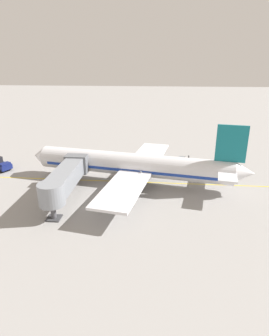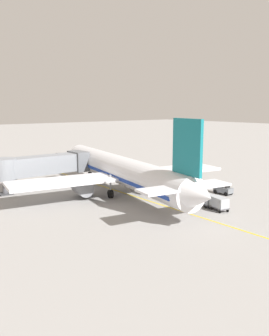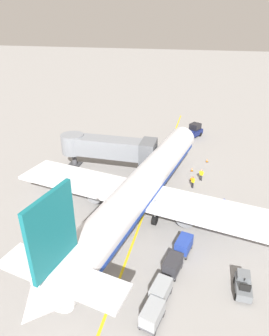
{
  "view_description": "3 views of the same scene",
  "coord_description": "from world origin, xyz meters",
  "views": [
    {
      "loc": [
        -44.54,
        -2.96,
        19.13
      ],
      "look_at": [
        -0.45,
        1.01,
        2.68
      ],
      "focal_mm": 30.72,
      "sensor_mm": 36.0,
      "label": 1
    },
    {
      "loc": [
        -28.1,
        -36.46,
        11.75
      ],
      "look_at": [
        1.62,
        0.53,
        3.37
      ],
      "focal_mm": 37.25,
      "sensor_mm": 36.0,
      "label": 2
    },
    {
      "loc": [
        5.73,
        -26.63,
        20.06
      ],
      "look_at": [
        -2.79,
        7.25,
        2.24
      ],
      "focal_mm": 31.51,
      "sensor_mm": 36.0,
      "label": 3
    }
  ],
  "objects": [
    {
      "name": "baggage_tug_trailing",
      "position": [
        10.16,
        -8.03,
        0.71
      ],
      "size": [
        1.28,
        2.5,
        1.62
      ],
      "color": "slate",
      "rests_on": "ground"
    },
    {
      "name": "pushback_tractor",
      "position": [
        3.54,
        26.77,
        1.1
      ],
      "size": [
        3.95,
        4.92,
        2.4
      ],
      "color": "navy",
      "rests_on": "ground"
    },
    {
      "name": "ground_crew_wing_walker",
      "position": [
        5.94,
        10.07,
        0.95
      ],
      "size": [
        0.71,
        0.36,
        1.69
      ],
      "color": "#232328",
      "rests_on": "ground"
    },
    {
      "name": "ground_crew_marshaller",
      "position": [
        3.86,
        3.57,
        0.95
      ],
      "size": [
        0.39,
        0.69,
        1.69
      ],
      "color": "#232328",
      "rests_on": "ground"
    },
    {
      "name": "safety_cone_nose_right",
      "position": [
        4.56,
        12.59,
        0.29
      ],
      "size": [
        0.36,
        0.36,
        0.59
      ],
      "color": "black",
      "rests_on": "ground"
    },
    {
      "name": "baggage_cart_third_in_train",
      "position": [
        3.76,
        -10.36,
        0.95
      ],
      "size": [
        1.75,
        2.98,
        1.58
      ],
      "color": "#4C4C51",
      "rests_on": "ground"
    },
    {
      "name": "ground_crew_loader",
      "position": [
        4.96,
        7.78,
        0.95
      ],
      "size": [
        0.58,
        0.57,
        1.69
      ],
      "color": "#232328",
      "rests_on": "ground"
    },
    {
      "name": "ground_plane",
      "position": [
        0.0,
        0.0,
        0.0
      ],
      "size": [
        400.0,
        400.0,
        0.0
      ],
      "primitive_type": "plane",
      "color": "gray"
    },
    {
      "name": "parked_airliner",
      "position": [
        -0.4,
        1.07,
        3.19
      ],
      "size": [
        30.45,
        37.21,
        10.63
      ],
      "color": "silver",
      "rests_on": "ground"
    },
    {
      "name": "baggage_cart_second_in_train",
      "position": [
        4.32,
        -7.38,
        0.95
      ],
      "size": [
        1.75,
        2.98,
        1.58
      ],
      "color": "#4C4C51",
      "rests_on": "ground"
    },
    {
      "name": "jet_bridge",
      "position": [
        -7.56,
        10.36,
        3.45
      ],
      "size": [
        14.07,
        3.5,
        4.98
      ],
      "color": "gray",
      "rests_on": "ground"
    },
    {
      "name": "gate_lead_in_line",
      "position": [
        0.0,
        0.0,
        0.0
      ],
      "size": [
        0.24,
        80.0,
        0.01
      ],
      "primitive_type": "cube",
      "color": "gold",
      "rests_on": "ground"
    },
    {
      "name": "safety_cone_wing_tip",
      "position": [
        4.65,
        9.87,
        0.29
      ],
      "size": [
        0.36,
        0.36,
        0.59
      ],
      "color": "black",
      "rests_on": "ground"
    },
    {
      "name": "baggage_cart_front",
      "position": [
        5.01,
        -4.61,
        0.95
      ],
      "size": [
        1.75,
        2.98,
        1.58
      ],
      "color": "#4C4C51",
      "rests_on": "ground"
    },
    {
      "name": "safety_cone_nose_left",
      "position": [
        6.61,
        16.29,
        0.29
      ],
      "size": [
        0.36,
        0.36,
        0.59
      ],
      "color": "black",
      "rests_on": "ground"
    },
    {
      "name": "baggage_tug_lead",
      "position": [
        8.79,
        2.55,
        0.71
      ],
      "size": [
        2.02,
        2.76,
        1.62
      ],
      "color": "#1E339E",
      "rests_on": "ground"
    },
    {
      "name": "baggage_cart_tail_end",
      "position": [
        3.51,
        -12.57,
        0.95
      ],
      "size": [
        1.75,
        2.98,
        1.58
      ],
      "color": "#4C4C51",
      "rests_on": "ground"
    }
  ]
}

